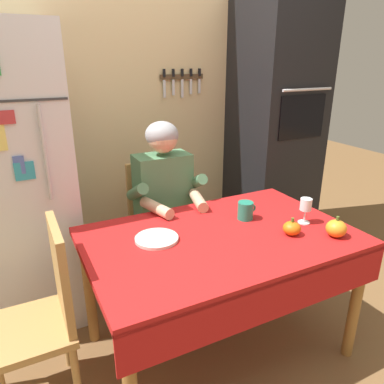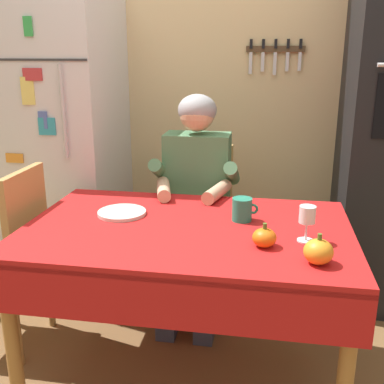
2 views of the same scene
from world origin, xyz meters
TOP-DOWN VIEW (x-y plane):
  - back_wall_assembly at (0.05, 1.35)m, footprint 3.70×0.13m
  - refrigerator at (-0.95, 0.96)m, footprint 0.68×0.71m
  - dining_table at (0.00, 0.08)m, footprint 1.40×0.90m
  - chair_behind_person at (-0.06, 0.87)m, footprint 0.40×0.40m
  - seated_person at (-0.06, 0.68)m, footprint 0.47×0.55m
  - chair_left_side at (-0.90, 0.18)m, footprint 0.40×0.40m
  - coffee_mug at (0.23, 0.21)m, footprint 0.12×0.09m
  - wine_glass at (0.49, 0.01)m, footprint 0.07×0.07m
  - pumpkin_large at (0.33, -0.07)m, footprint 0.09×0.09m
  - pumpkin_medium at (0.52, -0.19)m, footprint 0.10×0.10m
  - serving_tray at (-0.32, 0.19)m, footprint 0.22×0.22m

SIDE VIEW (x-z plane):
  - chair_behind_person at x=-0.06m, z-range 0.05..0.98m
  - chair_left_side at x=-0.90m, z-range 0.05..0.98m
  - dining_table at x=0.00m, z-range 0.29..1.03m
  - seated_person at x=-0.06m, z-range 0.11..1.36m
  - serving_tray at x=-0.32m, z-range 0.74..0.76m
  - pumpkin_large at x=0.33m, z-range 0.73..0.82m
  - pumpkin_medium at x=0.52m, z-range 0.73..0.84m
  - coffee_mug at x=0.23m, z-range 0.74..0.84m
  - wine_glass at x=0.49m, z-range 0.77..0.92m
  - refrigerator at x=-0.95m, z-range 0.00..1.80m
  - back_wall_assembly at x=0.05m, z-range 0.00..2.60m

